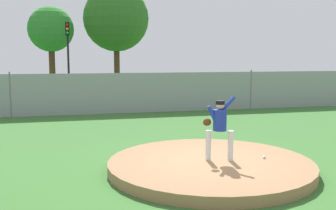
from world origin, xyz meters
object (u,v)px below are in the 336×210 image
(parked_car_silver, at_px, (278,87))
(parked_car_white, at_px, (7,92))
(baseball, at_px, (264,157))
(pitcher_youth, at_px, (219,124))
(parked_car_charcoal, at_px, (124,90))
(traffic_light_near, at_px, (68,46))
(traffic_cone_orange, at_px, (39,104))

(parked_car_silver, relative_size, parked_car_white, 1.14)
(parked_car_white, bearing_deg, baseball, -61.28)
(baseball, distance_m, parked_car_silver, 17.04)
(baseball, distance_m, parked_car_white, 16.85)
(pitcher_youth, relative_size, parked_car_silver, 0.33)
(parked_car_charcoal, distance_m, traffic_light_near, 5.81)
(pitcher_youth, relative_size, baseball, 21.11)
(pitcher_youth, relative_size, parked_car_charcoal, 0.37)
(traffic_light_near, bearing_deg, baseball, -75.94)
(parked_car_white, bearing_deg, pitcher_youth, -64.61)
(parked_car_charcoal, distance_m, parked_car_silver, 10.25)
(traffic_cone_orange, bearing_deg, parked_car_silver, 7.09)
(parked_car_charcoal, height_order, traffic_cone_orange, parked_car_charcoal)
(pitcher_youth, height_order, traffic_light_near, traffic_light_near)
(baseball, height_order, parked_car_silver, parked_car_silver)
(baseball, relative_size, parked_car_charcoal, 0.02)
(parked_car_charcoal, bearing_deg, parked_car_white, -178.52)
(baseball, height_order, parked_car_charcoal, parked_car_charcoal)
(traffic_cone_orange, relative_size, traffic_light_near, 0.11)
(traffic_cone_orange, bearing_deg, baseball, -63.96)
(parked_car_charcoal, bearing_deg, baseball, -84.22)
(parked_car_charcoal, xyz_separation_m, parked_car_silver, (10.24, -0.31, 0.01))
(pitcher_youth, height_order, parked_car_charcoal, pitcher_youth)
(traffic_light_near, bearing_deg, parked_car_white, -128.70)
(parked_car_silver, bearing_deg, parked_car_charcoal, 178.26)
(parked_car_charcoal, xyz_separation_m, traffic_cone_orange, (-4.72, -2.17, -0.48))
(traffic_cone_orange, bearing_deg, parked_car_charcoal, 24.69)
(pitcher_youth, distance_m, baseball, 1.43)
(parked_car_charcoal, bearing_deg, parked_car_silver, -1.74)
(parked_car_white, relative_size, traffic_light_near, 0.82)
(parked_car_charcoal, bearing_deg, traffic_cone_orange, -155.31)
(parked_car_white, distance_m, traffic_cone_orange, 2.78)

